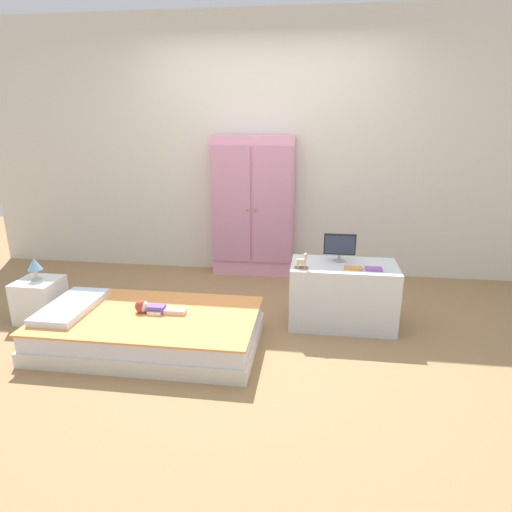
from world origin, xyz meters
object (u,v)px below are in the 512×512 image
table_lamp (35,265)px  book_orange (353,268)px  tv_monitor (340,246)px  bed (150,330)px  rocking_horse_toy (303,261)px  book_purple (374,269)px  doll (151,308)px  tv_stand (343,295)px  wardrobe (253,207)px  nightstand (40,300)px

table_lamp → book_orange: table_lamp is taller
book_orange → tv_monitor: bearing=119.9°
book_orange → bed: bearing=-163.2°
rocking_horse_toy → book_purple: rocking_horse_toy is taller
book_orange → doll: bearing=-164.3°
bed → book_purple: size_ratio=12.60×
doll → book_orange: 1.60m
tv_stand → tv_monitor: size_ratio=3.30×
wardrobe → book_orange: 1.61m
table_lamp → tv_monitor: (2.51, 0.35, 0.17)m
doll → tv_stand: bearing=20.1°
tv_monitor → rocking_horse_toy: size_ratio=2.01×
bed → wardrobe: 1.91m
bed → tv_stand: size_ratio=1.91×
wardrobe → tv_stand: 1.55m
tv_monitor → book_orange: bearing=-60.1°
wardrobe → tv_monitor: (0.88, -1.07, -0.09)m
doll → book_purple: 1.75m
nightstand → book_orange: size_ratio=2.51×
nightstand → tv_stand: size_ratio=0.42×
doll → rocking_horse_toy: size_ratio=3.02×
bed → book_purple: 1.79m
doll → nightstand: bearing=166.3°
rocking_horse_toy → tv_monitor: bearing=38.0°
wardrobe → rocking_horse_toy: (0.58, -1.30, -0.16)m
tv_monitor → book_orange: 0.25m
tv_stand → bed: bearing=-158.8°
wardrobe → book_orange: wardrobe is taller
tv_stand → rocking_horse_toy: bearing=-156.0°
bed → book_orange: book_orange is taller
nightstand → book_purple: (2.77, 0.16, 0.36)m
doll → rocking_horse_toy: rocking_horse_toy is taller
book_orange → wardrobe: bearing=128.0°
wardrobe → book_orange: (0.98, -1.26, -0.22)m
tv_stand → tv_monitor: 0.41m
bed → tv_stand: 1.58m
wardrobe → doll: bearing=-107.7°
tv_stand → rocking_horse_toy: rocking_horse_toy is taller
table_lamp → tv_monitor: tv_monitor is taller
nightstand → rocking_horse_toy: bearing=3.0°
doll → tv_monitor: size_ratio=1.50×
bed → book_orange: (1.53, 0.46, 0.41)m
table_lamp → tv_monitor: size_ratio=0.74×
bed → table_lamp: 1.19m
table_lamp → wardrobe: size_ratio=0.13×
nightstand → tv_stand: 2.57m
doll → rocking_horse_toy: bearing=18.9°
tv_stand → nightstand: bearing=-174.1°
wardrobe → rocking_horse_toy: size_ratio=11.56×
bed → rocking_horse_toy: (1.13, 0.42, 0.46)m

